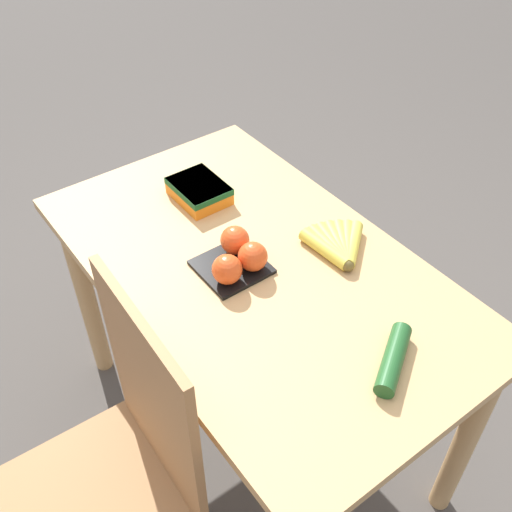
# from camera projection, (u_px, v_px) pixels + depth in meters

# --- Properties ---
(ground_plane) EXTENTS (12.00, 12.00, 0.00)m
(ground_plane) POSITION_uv_depth(u_px,v_px,m) (256.00, 426.00, 2.03)
(ground_plane) COLOR #4C4742
(dining_table) EXTENTS (1.21, 0.71, 0.75)m
(dining_table) POSITION_uv_depth(u_px,v_px,m) (256.00, 298.00, 1.61)
(dining_table) COLOR tan
(dining_table) RESTS_ON ground_plane
(chair) EXTENTS (0.43, 0.42, 0.99)m
(chair) POSITION_uv_depth(u_px,v_px,m) (117.00, 479.00, 1.35)
(chair) COLOR #A87547
(chair) RESTS_ON ground_plane
(banana_bunch) EXTENTS (0.18, 0.17, 0.04)m
(banana_bunch) POSITION_uv_depth(u_px,v_px,m) (338.00, 246.00, 1.55)
(banana_bunch) COLOR brown
(banana_bunch) RESTS_ON dining_table
(tomato_pack) EXTENTS (0.16, 0.16, 0.08)m
(tomato_pack) POSITION_uv_depth(u_px,v_px,m) (237.00, 257.00, 1.49)
(tomato_pack) COLOR black
(tomato_pack) RESTS_ON dining_table
(carrot_bag) EXTENTS (0.17, 0.13, 0.05)m
(carrot_bag) POSITION_uv_depth(u_px,v_px,m) (199.00, 190.00, 1.71)
(carrot_bag) COLOR orange
(carrot_bag) RESTS_ON dining_table
(cucumber_near) EXTENTS (0.13, 0.18, 0.04)m
(cucumber_near) POSITION_uv_depth(u_px,v_px,m) (393.00, 359.00, 1.27)
(cucumber_near) COLOR #1E5123
(cucumber_near) RESTS_ON dining_table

